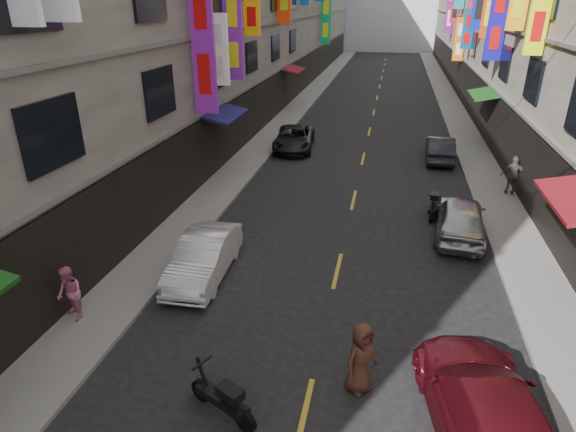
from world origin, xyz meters
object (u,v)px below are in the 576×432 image
at_px(car_right_mid, 460,218).
at_px(pedestrian_lfar, 70,294).
at_px(car_right_near, 489,414).
at_px(pedestrian_crossing, 361,358).
at_px(pedestrian_rfar, 513,175).
at_px(car_left_mid, 204,257).
at_px(car_left_far, 294,138).
at_px(car_right_far, 440,149).
at_px(scooter_crossing, 223,399).
at_px(scooter_far_right, 434,205).

distance_m(car_right_mid, pedestrian_lfar, 12.92).
height_order(car_right_near, pedestrian_crossing, pedestrian_crossing).
bearing_deg(pedestrian_rfar, pedestrian_crossing, 67.88).
distance_m(car_left_mid, car_left_far, 14.15).
height_order(car_left_mid, pedestrian_crossing, pedestrian_crossing).
height_order(car_left_mid, car_right_far, car_left_mid).
bearing_deg(car_right_far, car_left_mid, 61.39).
bearing_deg(car_left_far, car_right_near, -73.65).
bearing_deg(car_right_mid, pedestrian_crossing, 75.33).
relative_size(car_left_far, car_right_mid, 1.08).
bearing_deg(pedestrian_rfar, scooter_crossing, 61.18).
bearing_deg(car_right_far, car_right_near, 90.17).
distance_m(scooter_far_right, car_left_mid, 9.50).
relative_size(scooter_crossing, pedestrian_rfar, 0.97).
relative_size(car_left_far, pedestrian_crossing, 2.67).
relative_size(car_left_mid, car_right_mid, 0.95).
bearing_deg(car_left_mid, car_left_far, 87.90).
relative_size(scooter_crossing, pedestrian_lfar, 1.09).
bearing_deg(pedestrian_crossing, car_left_mid, 92.18).
bearing_deg(pedestrian_lfar, car_right_far, 91.08).
xyz_separation_m(car_left_mid, pedestrian_lfar, (-2.53, -2.96, 0.22)).
relative_size(car_right_mid, pedestrian_crossing, 2.47).
relative_size(car_right_far, pedestrian_lfar, 2.56).
bearing_deg(scooter_crossing, pedestrian_rfar, -3.18).
distance_m(car_left_far, car_right_near, 20.33).
relative_size(car_left_far, pedestrian_rfar, 2.66).
height_order(car_right_near, car_right_far, car_right_near).
height_order(scooter_crossing, car_left_far, car_left_far).
distance_m(pedestrian_lfar, pedestrian_rfar, 17.74).
distance_m(car_left_mid, car_right_mid, 9.20).
bearing_deg(car_right_far, scooter_crossing, 75.07).
distance_m(car_left_mid, pedestrian_lfar, 3.90).
bearing_deg(pedestrian_lfar, car_left_mid, 82.75).
relative_size(scooter_crossing, car_left_mid, 0.41).
xyz_separation_m(scooter_crossing, car_left_far, (-2.38, 19.30, 0.19)).
xyz_separation_m(scooter_crossing, pedestrian_lfar, (-4.91, 2.19, 0.44)).
xyz_separation_m(car_right_near, car_right_far, (0.44, 18.44, -0.09)).
height_order(car_right_mid, pedestrian_rfar, pedestrian_rfar).
bearing_deg(car_left_far, car_left_mid, -95.34).
distance_m(car_right_mid, pedestrian_crossing, 8.86).
xyz_separation_m(scooter_far_right, car_right_near, (0.31, -10.94, 0.29)).
distance_m(car_left_far, pedestrian_crossing, 18.66).
relative_size(car_left_mid, car_left_far, 0.88).
height_order(car_left_far, car_right_far, car_right_far).
relative_size(car_right_near, pedestrian_crossing, 2.98).
bearing_deg(scooter_far_right, pedestrian_rfar, -132.35).
xyz_separation_m(car_right_mid, pedestrian_lfar, (-10.53, -7.50, 0.17)).
xyz_separation_m(car_left_mid, pedestrian_rfar, (10.60, 8.97, 0.31)).
xyz_separation_m(car_right_near, pedestrian_crossing, (-2.47, 0.93, 0.11)).
distance_m(car_left_far, car_right_mid, 12.51).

